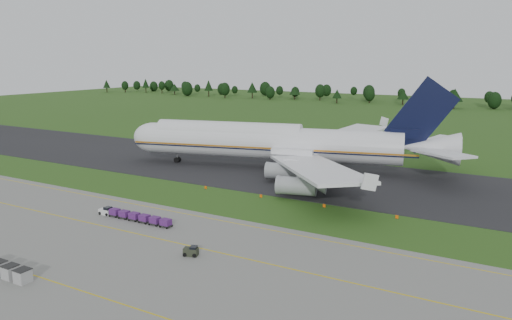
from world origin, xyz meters
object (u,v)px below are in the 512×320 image
Objects in this scene: uld_row at (5,270)px; aircraft at (276,142)px; baggage_train at (133,216)px; edge_markers at (292,201)px; utility_cart at (191,252)px.

aircraft is at bearing 89.60° from uld_row.
edge_markers is at bearing 51.47° from baggage_train.
utility_cart is at bearing 46.36° from uld_row.
edge_markers is (0.66, 30.92, -0.32)m from utility_cart.
utility_cart is 23.66m from uld_row.
baggage_train is 24.74m from uld_row.
aircraft reaches higher than edge_markers.
utility_cart is at bearing -91.23° from edge_markers.
utility_cart is at bearing -22.88° from baggage_train.
aircraft is 48.95m from baggage_train.
edge_markers is at bearing 70.52° from uld_row.
aircraft is 73.47m from uld_row.
utility_cart is (17.93, -7.57, -0.21)m from baggage_train.
baggage_train is 1.75× the size of uld_row.
uld_row is at bearing -86.29° from baggage_train.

